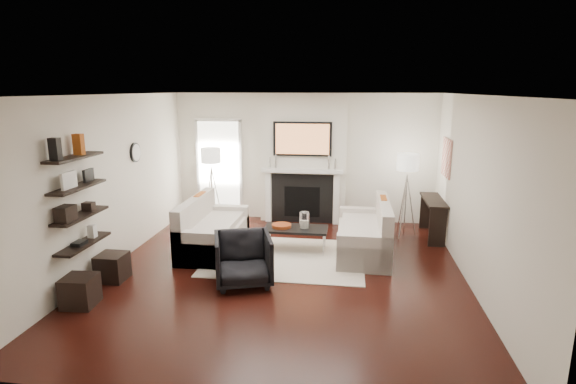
# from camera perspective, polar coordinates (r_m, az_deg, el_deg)

# --- Properties ---
(room_envelope) EXTENTS (6.00, 6.00, 6.00)m
(room_envelope) POSITION_cam_1_polar(r_m,az_deg,el_deg) (6.64, -0.72, 0.53)
(room_envelope) COLOR black
(room_envelope) RESTS_ON ground
(chimney_breast) EXTENTS (1.80, 0.25, 2.70)m
(chimney_breast) POSITION_cam_1_polar(r_m,az_deg,el_deg) (9.45, 1.93, 4.26)
(chimney_breast) COLOR silver
(chimney_breast) RESTS_ON floor
(fireplace_surround) EXTENTS (1.30, 0.02, 1.04)m
(fireplace_surround) POSITION_cam_1_polar(r_m,az_deg,el_deg) (9.48, 1.80, -0.83)
(fireplace_surround) COLOR black
(fireplace_surround) RESTS_ON floor
(firebox) EXTENTS (0.75, 0.02, 0.65)m
(firebox) POSITION_cam_1_polar(r_m,az_deg,el_deg) (9.49, 1.80, -1.24)
(firebox) COLOR black
(firebox) RESTS_ON floor
(mantel_pilaster_l) EXTENTS (0.12, 0.08, 1.10)m
(mantel_pilaster_l) POSITION_cam_1_polar(r_m,az_deg,el_deg) (9.54, -2.52, -0.55)
(mantel_pilaster_l) COLOR white
(mantel_pilaster_l) RESTS_ON floor
(mantel_pilaster_r) EXTENTS (0.12, 0.08, 1.10)m
(mantel_pilaster_r) POSITION_cam_1_polar(r_m,az_deg,el_deg) (9.39, 6.15, -0.83)
(mantel_pilaster_r) COLOR white
(mantel_pilaster_r) RESTS_ON floor
(mantel_shelf) EXTENTS (1.70, 0.18, 0.07)m
(mantel_shelf) POSITION_cam_1_polar(r_m,az_deg,el_deg) (9.30, 1.80, 2.69)
(mantel_shelf) COLOR white
(mantel_shelf) RESTS_ON chimney_breast
(tv_body) EXTENTS (1.20, 0.06, 0.70)m
(tv_body) POSITION_cam_1_polar(r_m,az_deg,el_deg) (9.23, 1.84, 6.75)
(tv_body) COLOR black
(tv_body) RESTS_ON chimney_breast
(tv_screen) EXTENTS (1.10, 0.00, 0.62)m
(tv_screen) POSITION_cam_1_polar(r_m,az_deg,el_deg) (9.20, 1.82, 6.73)
(tv_screen) COLOR #BF723F
(tv_screen) RESTS_ON tv_body
(candlestick_l_tall) EXTENTS (0.04, 0.04, 0.30)m
(candlestick_l_tall) POSITION_cam_1_polar(r_m,az_deg,el_deg) (9.36, -1.55, 3.90)
(candlestick_l_tall) COLOR silver
(candlestick_l_tall) RESTS_ON mantel_shelf
(candlestick_l_short) EXTENTS (0.04, 0.04, 0.24)m
(candlestick_l_short) POSITION_cam_1_polar(r_m,az_deg,el_deg) (9.38, -2.33, 3.73)
(candlestick_l_short) COLOR silver
(candlestick_l_short) RESTS_ON mantel_shelf
(candlestick_r_tall) EXTENTS (0.04, 0.04, 0.30)m
(candlestick_r_tall) POSITION_cam_1_polar(r_m,az_deg,el_deg) (9.24, 5.21, 3.73)
(candlestick_r_tall) COLOR silver
(candlestick_r_tall) RESTS_ON mantel_shelf
(candlestick_r_short) EXTENTS (0.04, 0.04, 0.24)m
(candlestick_r_short) POSITION_cam_1_polar(r_m,az_deg,el_deg) (9.24, 6.01, 3.53)
(candlestick_r_short) COLOR silver
(candlestick_r_short) RESTS_ON mantel_shelf
(hallway_panel) EXTENTS (0.90, 0.02, 2.10)m
(hallway_panel) POSITION_cam_1_polar(r_m,az_deg,el_deg) (9.96, -8.67, 2.83)
(hallway_panel) COLOR white
(hallway_panel) RESTS_ON floor
(door_trim_l) EXTENTS (0.06, 0.06, 2.16)m
(door_trim_l) POSITION_cam_1_polar(r_m,az_deg,el_deg) (10.09, -11.32, 2.85)
(door_trim_l) COLOR white
(door_trim_l) RESTS_ON floor
(door_trim_r) EXTENTS (0.06, 0.06, 2.16)m
(door_trim_r) POSITION_cam_1_polar(r_m,az_deg,el_deg) (9.82, -6.02, 2.75)
(door_trim_r) COLOR white
(door_trim_r) RESTS_ON floor
(door_trim_top) EXTENTS (1.02, 0.06, 0.06)m
(door_trim_top) POSITION_cam_1_polar(r_m,az_deg,el_deg) (9.81, -8.92, 9.02)
(door_trim_top) COLOR white
(door_trim_top) RESTS_ON wall_back
(rug) EXTENTS (2.60, 2.00, 0.01)m
(rug) POSITION_cam_1_polar(r_m,az_deg,el_deg) (7.65, -0.30, -8.31)
(rug) COLOR beige
(rug) RESTS_ON floor
(loveseat_left_base) EXTENTS (0.85, 1.80, 0.42)m
(loveseat_left_base) POSITION_cam_1_polar(r_m,az_deg,el_deg) (8.04, -9.34, -5.85)
(loveseat_left_base) COLOR beige
(loveseat_left_base) RESTS_ON floor
(loveseat_left_back) EXTENTS (0.18, 1.80, 0.80)m
(loveseat_left_back) POSITION_cam_1_polar(r_m,az_deg,el_deg) (8.05, -11.70, -3.57)
(loveseat_left_back) COLOR beige
(loveseat_left_back) RESTS_ON floor
(loveseat_left_arm_n) EXTENTS (0.85, 0.18, 0.60)m
(loveseat_left_arm_n) POSITION_cam_1_polar(r_m,az_deg,el_deg) (7.29, -11.25, -7.19)
(loveseat_left_arm_n) COLOR beige
(loveseat_left_arm_n) RESTS_ON floor
(loveseat_left_arm_s) EXTENTS (0.85, 0.18, 0.60)m
(loveseat_left_arm_s) POSITION_cam_1_polar(r_m,az_deg,el_deg) (8.75, -7.80, -3.61)
(loveseat_left_arm_s) COLOR beige
(loveseat_left_arm_s) RESTS_ON floor
(loveseat_left_cushion) EXTENTS (0.63, 1.44, 0.10)m
(loveseat_left_cushion) POSITION_cam_1_polar(r_m,az_deg,el_deg) (7.95, -9.06, -4.10)
(loveseat_left_cushion) COLOR beige
(loveseat_left_cushion) RESTS_ON loveseat_left_base
(pillow_left_orange) EXTENTS (0.10, 0.42, 0.42)m
(pillow_left_orange) POSITION_cam_1_polar(r_m,az_deg,el_deg) (8.27, -11.08, -1.63)
(pillow_left_orange) COLOR #9F4813
(pillow_left_orange) RESTS_ON loveseat_left_cushion
(pillow_left_charcoal) EXTENTS (0.10, 0.40, 0.40)m
(pillow_left_charcoal) POSITION_cam_1_polar(r_m,az_deg,el_deg) (7.73, -12.51, -2.81)
(pillow_left_charcoal) COLOR black
(pillow_left_charcoal) RESTS_ON loveseat_left_cushion
(loveseat_right_base) EXTENTS (0.85, 1.80, 0.42)m
(loveseat_right_base) POSITION_cam_1_polar(r_m,az_deg,el_deg) (7.88, 9.48, -6.27)
(loveseat_right_base) COLOR beige
(loveseat_right_base) RESTS_ON floor
(loveseat_right_back) EXTENTS (0.18, 1.80, 0.80)m
(loveseat_right_back) POSITION_cam_1_polar(r_m,az_deg,el_deg) (7.80, 12.03, -4.14)
(loveseat_right_back) COLOR beige
(loveseat_right_back) RESTS_ON floor
(loveseat_right_arm_n) EXTENTS (0.85, 0.18, 0.60)m
(loveseat_right_arm_n) POSITION_cam_1_polar(r_m,az_deg,el_deg) (7.08, 9.65, -7.73)
(loveseat_right_arm_n) COLOR beige
(loveseat_right_arm_n) RESTS_ON floor
(loveseat_right_arm_s) EXTENTS (0.85, 0.18, 0.60)m
(loveseat_right_arm_s) POSITION_cam_1_polar(r_m,az_deg,el_deg) (8.62, 9.39, -3.94)
(loveseat_right_arm_s) COLOR beige
(loveseat_right_arm_s) RESTS_ON floor
(loveseat_right_cushion) EXTENTS (0.63, 1.44, 0.10)m
(loveseat_right_cushion) POSITION_cam_1_polar(r_m,az_deg,el_deg) (7.79, 9.18, -4.45)
(loveseat_right_cushion) COLOR beige
(loveseat_right_cushion) RESTS_ON loveseat_right_base
(pillow_right_orange) EXTENTS (0.10, 0.42, 0.42)m
(pillow_right_orange) POSITION_cam_1_polar(r_m,az_deg,el_deg) (8.03, 11.96, -2.12)
(pillow_right_orange) COLOR #9F4813
(pillow_right_orange) RESTS_ON loveseat_right_cushion
(pillow_right_charcoal) EXTENTS (0.10, 0.40, 0.40)m
(pillow_right_charcoal) POSITION_cam_1_polar(r_m,az_deg,el_deg) (7.45, 12.25, -3.39)
(pillow_right_charcoal) COLOR black
(pillow_right_charcoal) RESTS_ON loveseat_right_cushion
(coffee_table) EXTENTS (1.10, 0.55, 0.04)m
(coffee_table) POSITION_cam_1_polar(r_m,az_deg,el_deg) (7.84, 0.99, -4.70)
(coffee_table) COLOR black
(coffee_table) RESTS_ON floor
(coffee_leg_nw) EXTENTS (0.02, 0.02, 0.38)m
(coffee_leg_nw) POSITION_cam_1_polar(r_m,az_deg,el_deg) (7.78, -2.90, -6.50)
(coffee_leg_nw) COLOR silver
(coffee_leg_nw) RESTS_ON floor
(coffee_leg_ne) EXTENTS (0.02, 0.02, 0.38)m
(coffee_leg_ne) POSITION_cam_1_polar(r_m,az_deg,el_deg) (7.66, 4.52, -6.84)
(coffee_leg_ne) COLOR silver
(coffee_leg_ne) RESTS_ON floor
(coffee_leg_sw) EXTENTS (0.02, 0.02, 0.38)m
(coffee_leg_sw) POSITION_cam_1_polar(r_m,az_deg,el_deg) (8.19, -2.32, -5.49)
(coffee_leg_sw) COLOR silver
(coffee_leg_sw) RESTS_ON floor
(coffee_leg_se) EXTENTS (0.02, 0.02, 0.38)m
(coffee_leg_se) POSITION_cam_1_polar(r_m,az_deg,el_deg) (8.08, 4.72, -5.79)
(coffee_leg_se) COLOR silver
(coffee_leg_se) RESTS_ON floor
(hurricane_glass) EXTENTS (0.17, 0.17, 0.29)m
(hurricane_glass) POSITION_cam_1_polar(r_m,az_deg,el_deg) (7.78, 2.09, -3.62)
(hurricane_glass) COLOR white
(hurricane_glass) RESTS_ON coffee_table
(hurricane_candle) EXTENTS (0.10, 0.10, 0.15)m
(hurricane_candle) POSITION_cam_1_polar(r_m,az_deg,el_deg) (7.80, 2.09, -4.08)
(hurricane_candle) COLOR white
(hurricane_candle) RESTS_ON coffee_table
(copper_bowl) EXTENTS (0.34, 0.34, 0.06)m
(copper_bowl) POSITION_cam_1_polar(r_m,az_deg,el_deg) (7.86, -0.82, -4.31)
(copper_bowl) COLOR #C65021
(copper_bowl) RESTS_ON coffee_table
(armchair) EXTENTS (0.99, 0.95, 0.82)m
(armchair) POSITION_cam_1_polar(r_m,az_deg,el_deg) (6.59, -5.72, -8.20)
(armchair) COLOR black
(armchair) RESTS_ON floor
(lamp_left_post) EXTENTS (0.02, 0.02, 1.20)m
(lamp_left_post) POSITION_cam_1_polar(r_m,az_deg,el_deg) (9.50, -9.59, -0.48)
(lamp_left_post) COLOR silver
(lamp_left_post) RESTS_ON floor
(lamp_left_shade) EXTENTS (0.40, 0.40, 0.30)m
(lamp_left_shade) POSITION_cam_1_polar(r_m,az_deg,el_deg) (9.34, -9.78, 4.60)
(lamp_left_shade) COLOR white
(lamp_left_shade) RESTS_ON lamp_left_post
(lamp_left_leg_a) EXTENTS (0.25, 0.02, 1.23)m
(lamp_left_leg_a) POSITION_cam_1_polar(r_m,az_deg,el_deg) (9.47, -8.95, -0.50)
(lamp_left_leg_a) COLOR silver
(lamp_left_leg_a) RESTS_ON floor
(lamp_left_leg_b) EXTENTS (0.14, 0.22, 1.23)m
(lamp_left_leg_b) POSITION_cam_1_polar(r_m,az_deg,el_deg) (9.61, -9.73, -0.33)
(lamp_left_leg_b) COLOR silver
(lamp_left_leg_b) RESTS_ON floor
(lamp_left_leg_c) EXTENTS (0.14, 0.22, 1.23)m
(lamp_left_leg_c) POSITION_cam_1_polar(r_m,az_deg,el_deg) (9.43, -10.08, -0.60)
(lamp_left_leg_c) COLOR silver
(lamp_left_leg_c) RESTS_ON floor
(lamp_right_post) EXTENTS (0.02, 0.02, 1.20)m
(lamp_right_post) POSITION_cam_1_polar(r_m,az_deg,el_deg) (8.83, 14.67, -1.75)
(lamp_right_post) COLOR silver
(lamp_right_post) RESTS_ON floor
(lamp_right_shade) EXTENTS (0.40, 0.40, 0.30)m
(lamp_right_shade) POSITION_cam_1_polar(r_m,az_deg,el_deg) (8.66, 15.00, 3.69)
(lamp_right_shade) COLOR white
(lamp_right_shade) RESTS_ON lamp_right_post
(lamp_right_leg_a) EXTENTS (0.25, 0.02, 1.23)m
(lamp_right_leg_a) POSITION_cam_1_polar(r_m,az_deg,el_deg) (8.85, 15.38, -1.77)
(lamp_right_leg_a) COLOR silver
(lamp_right_leg_a) RESTS_ON floor
(lamp_right_leg_b) EXTENTS (0.14, 0.22, 1.23)m
(lamp_right_leg_b) POSITION_cam_1_polar(r_m,az_deg,el_deg) (8.92, 14.26, -1.59)
(lamp_right_leg_b) COLOR silver
(lamp_right_leg_b) RESTS_ON floor
(lamp_right_leg_c) EXTENTS (0.14, 0.22, 1.23)m
(lamp_right_leg_c) POSITION_cam_1_polar(r_m,az_deg,el_deg) (8.73, 14.38, -1.90)
(lamp_right_leg_c) COLOR silver
(lamp_right_leg_c) RESTS_ON floor
(console_top) EXTENTS (0.35, 1.20, 0.04)m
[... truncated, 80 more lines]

